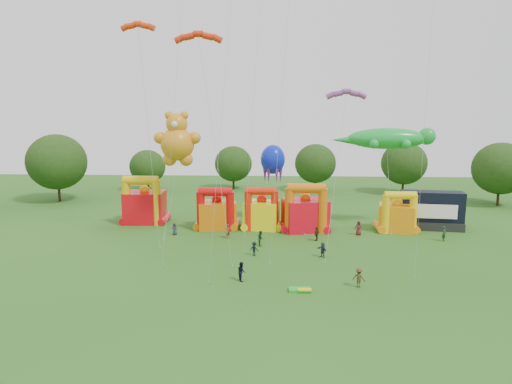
{
  "coord_description": "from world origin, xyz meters",
  "views": [
    {
      "loc": [
        0.63,
        -34.4,
        15.71
      ],
      "look_at": [
        -1.86,
        18.0,
        6.6
      ],
      "focal_mm": 32.0,
      "sensor_mm": 36.0,
      "label": 1
    }
  ],
  "objects_px": {
    "teddy_bear_kite": "(175,159)",
    "bouncy_castle_0": "(144,205)",
    "spectator_0": "(175,229)",
    "spectator_4": "(317,234)",
    "bouncy_castle_2": "(262,213)",
    "stage_trailer": "(432,211)",
    "gecko_kite": "(387,144)",
    "octopus_kite": "(285,196)"
  },
  "relations": [
    {
      "from": "bouncy_castle_2",
      "to": "gecko_kite",
      "type": "distance_m",
      "value": 19.48
    },
    {
      "from": "octopus_kite",
      "to": "spectator_0",
      "type": "distance_m",
      "value": 15.84
    },
    {
      "from": "bouncy_castle_0",
      "to": "spectator_0",
      "type": "bearing_deg",
      "value": -47.98
    },
    {
      "from": "stage_trailer",
      "to": "gecko_kite",
      "type": "distance_m",
      "value": 11.05
    },
    {
      "from": "stage_trailer",
      "to": "teddy_bear_kite",
      "type": "bearing_deg",
      "value": -174.53
    },
    {
      "from": "bouncy_castle_2",
      "to": "stage_trailer",
      "type": "relative_size",
      "value": 0.71
    },
    {
      "from": "teddy_bear_kite",
      "to": "gecko_kite",
      "type": "bearing_deg",
      "value": 8.04
    },
    {
      "from": "teddy_bear_kite",
      "to": "octopus_kite",
      "type": "height_order",
      "value": "teddy_bear_kite"
    },
    {
      "from": "bouncy_castle_2",
      "to": "spectator_4",
      "type": "bearing_deg",
      "value": -38.28
    },
    {
      "from": "octopus_kite",
      "to": "stage_trailer",
      "type": "bearing_deg",
      "value": -1.39
    },
    {
      "from": "bouncy_castle_2",
      "to": "octopus_kite",
      "type": "height_order",
      "value": "octopus_kite"
    },
    {
      "from": "bouncy_castle_0",
      "to": "teddy_bear_kite",
      "type": "height_order",
      "value": "teddy_bear_kite"
    },
    {
      "from": "bouncy_castle_0",
      "to": "spectator_4",
      "type": "height_order",
      "value": "bouncy_castle_0"
    },
    {
      "from": "gecko_kite",
      "to": "teddy_bear_kite",
      "type": "bearing_deg",
      "value": -171.96
    },
    {
      "from": "gecko_kite",
      "to": "bouncy_castle_0",
      "type": "bearing_deg",
      "value": 178.75
    },
    {
      "from": "spectator_0",
      "to": "spectator_4",
      "type": "relative_size",
      "value": 0.88
    },
    {
      "from": "bouncy_castle_2",
      "to": "gecko_kite",
      "type": "bearing_deg",
      "value": 6.81
    },
    {
      "from": "spectator_0",
      "to": "teddy_bear_kite",
      "type": "bearing_deg",
      "value": 99.7
    },
    {
      "from": "gecko_kite",
      "to": "spectator_0",
      "type": "xyz_separation_m",
      "value": [
        -28.25,
        -5.65,
        -10.79
      ]
    },
    {
      "from": "bouncy_castle_0",
      "to": "teddy_bear_kite",
      "type": "xyz_separation_m",
      "value": [
        5.76,
        -4.73,
        7.05
      ]
    },
    {
      "from": "bouncy_castle_2",
      "to": "stage_trailer",
      "type": "xyz_separation_m",
      "value": [
        23.26,
        1.35,
        0.23
      ]
    },
    {
      "from": "teddy_bear_kite",
      "to": "bouncy_castle_0",
      "type": "bearing_deg",
      "value": 140.62
    },
    {
      "from": "bouncy_castle_0",
      "to": "gecko_kite",
      "type": "relative_size",
      "value": 0.5
    },
    {
      "from": "bouncy_castle_2",
      "to": "octopus_kite",
      "type": "xyz_separation_m",
      "value": [
        3.21,
        1.84,
        2.0
      ]
    },
    {
      "from": "stage_trailer",
      "to": "gecko_kite",
      "type": "bearing_deg",
      "value": 173.77
    },
    {
      "from": "bouncy_castle_2",
      "to": "octopus_kite",
      "type": "relative_size",
      "value": 0.53
    },
    {
      "from": "teddy_bear_kite",
      "to": "bouncy_castle_2",
      "type": "bearing_deg",
      "value": 9.88
    },
    {
      "from": "bouncy_castle_0",
      "to": "stage_trailer",
      "type": "xyz_separation_m",
      "value": [
        40.27,
        -1.42,
        -0.16
      ]
    },
    {
      "from": "bouncy_castle_0",
      "to": "stage_trailer",
      "type": "height_order",
      "value": "bouncy_castle_0"
    },
    {
      "from": "teddy_bear_kite",
      "to": "octopus_kite",
      "type": "bearing_deg",
      "value": 14.71
    },
    {
      "from": "gecko_kite",
      "to": "octopus_kite",
      "type": "distance_m",
      "value": 15.61
    },
    {
      "from": "bouncy_castle_0",
      "to": "stage_trailer",
      "type": "relative_size",
      "value": 0.84
    },
    {
      "from": "bouncy_castle_2",
      "to": "octopus_kite",
      "type": "distance_m",
      "value": 4.2
    },
    {
      "from": "spectator_0",
      "to": "spectator_4",
      "type": "distance_m",
      "value": 18.4
    },
    {
      "from": "bouncy_castle_0",
      "to": "bouncy_castle_2",
      "type": "relative_size",
      "value": 1.18
    },
    {
      "from": "octopus_kite",
      "to": "spectator_4",
      "type": "height_order",
      "value": "octopus_kite"
    },
    {
      "from": "stage_trailer",
      "to": "spectator_4",
      "type": "bearing_deg",
      "value": -156.93
    },
    {
      "from": "gecko_kite",
      "to": "spectator_0",
      "type": "bearing_deg",
      "value": -168.69
    },
    {
      "from": "bouncy_castle_2",
      "to": "teddy_bear_kite",
      "type": "relative_size",
      "value": 0.37
    },
    {
      "from": "stage_trailer",
      "to": "bouncy_castle_0",
      "type": "bearing_deg",
      "value": 177.97
    },
    {
      "from": "bouncy_castle_2",
      "to": "gecko_kite",
      "type": "relative_size",
      "value": 0.42
    },
    {
      "from": "teddy_bear_kite",
      "to": "octopus_kite",
      "type": "xyz_separation_m",
      "value": [
        14.45,
        3.79,
        -5.43
      ]
    }
  ]
}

